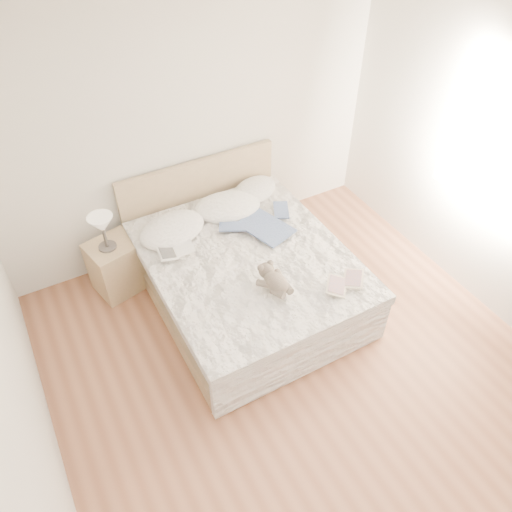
{
  "coord_description": "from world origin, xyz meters",
  "views": [
    {
      "loc": [
        -1.54,
        -1.83,
        3.69
      ],
      "look_at": [
        0.05,
        1.05,
        0.62
      ],
      "focal_mm": 35.0,
      "sensor_mm": 36.0,
      "label": 1
    }
  ],
  "objects_px": {
    "bed": "(244,273)",
    "photo_book": "(176,250)",
    "childrens_book": "(345,283)",
    "teddy_bear": "(276,288)",
    "table_lamp": "(102,226)",
    "nightstand": "(116,266)"
  },
  "relations": [
    {
      "from": "bed",
      "to": "photo_book",
      "type": "height_order",
      "value": "bed"
    },
    {
      "from": "childrens_book",
      "to": "photo_book",
      "type": "bearing_deg",
      "value": 177.45
    },
    {
      "from": "childrens_book",
      "to": "teddy_bear",
      "type": "relative_size",
      "value": 1.1
    },
    {
      "from": "bed",
      "to": "photo_book",
      "type": "relative_size",
      "value": 6.26
    },
    {
      "from": "photo_book",
      "to": "childrens_book",
      "type": "xyz_separation_m",
      "value": [
        1.1,
        -1.08,
        0.0
      ]
    },
    {
      "from": "bed",
      "to": "table_lamp",
      "type": "distance_m",
      "value": 1.38
    },
    {
      "from": "nightstand",
      "to": "childrens_book",
      "type": "distance_m",
      "value": 2.23
    },
    {
      "from": "table_lamp",
      "to": "teddy_bear",
      "type": "relative_size",
      "value": 1.14
    },
    {
      "from": "photo_book",
      "to": "childrens_book",
      "type": "height_order",
      "value": "photo_book"
    },
    {
      "from": "nightstand",
      "to": "table_lamp",
      "type": "height_order",
      "value": "table_lamp"
    },
    {
      "from": "nightstand",
      "to": "childrens_book",
      "type": "bearing_deg",
      "value": -43.56
    },
    {
      "from": "bed",
      "to": "teddy_bear",
      "type": "distance_m",
      "value": 0.68
    },
    {
      "from": "bed",
      "to": "photo_book",
      "type": "xyz_separation_m",
      "value": [
        -0.56,
        0.28,
        0.32
      ]
    },
    {
      "from": "bed",
      "to": "nightstand",
      "type": "distance_m",
      "value": 1.26
    },
    {
      "from": "bed",
      "to": "childrens_book",
      "type": "relative_size",
      "value": 6.06
    },
    {
      "from": "nightstand",
      "to": "childrens_book",
      "type": "height_order",
      "value": "childrens_book"
    },
    {
      "from": "bed",
      "to": "childrens_book",
      "type": "xyz_separation_m",
      "value": [
        0.55,
        -0.81,
        0.32
      ]
    },
    {
      "from": "teddy_bear",
      "to": "childrens_book",
      "type": "bearing_deg",
      "value": -30.95
    },
    {
      "from": "bed",
      "to": "photo_book",
      "type": "distance_m",
      "value": 0.7
    },
    {
      "from": "bed",
      "to": "table_lamp",
      "type": "bearing_deg",
      "value": 147.4
    },
    {
      "from": "table_lamp",
      "to": "bed",
      "type": "bearing_deg",
      "value": -32.6
    },
    {
      "from": "photo_book",
      "to": "childrens_book",
      "type": "relative_size",
      "value": 0.97
    }
  ]
}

